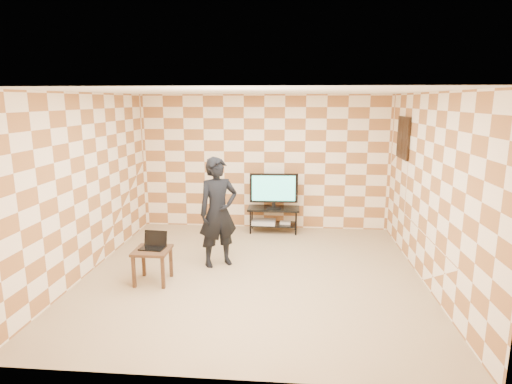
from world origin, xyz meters
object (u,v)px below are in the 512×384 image
(tv_stand, at_px, (274,214))
(side_table, at_px, (152,255))
(person, at_px, (218,212))
(tv, at_px, (274,189))

(tv_stand, distance_m, side_table, 3.03)
(tv_stand, relative_size, side_table, 2.02)
(tv_stand, xyz_separation_m, person, (-0.79, -1.81, 0.50))
(person, bearing_deg, tv, 36.02)
(tv, distance_m, side_table, 3.06)
(tv_stand, height_order, person, person)
(tv_stand, bearing_deg, person, -113.60)
(tv, relative_size, side_table, 1.88)
(tv, bearing_deg, side_table, -122.41)
(tv_stand, relative_size, person, 0.59)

